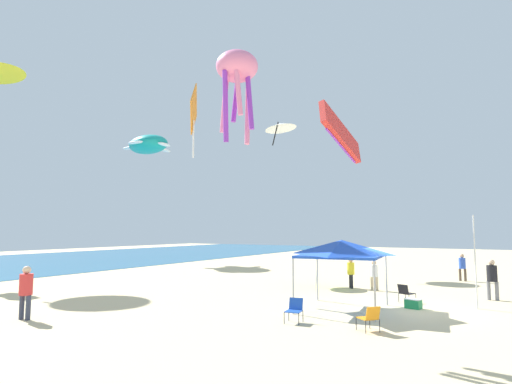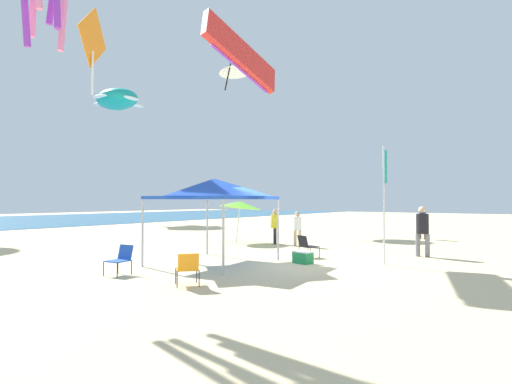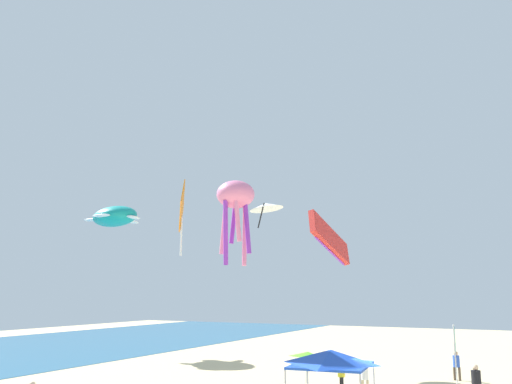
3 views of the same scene
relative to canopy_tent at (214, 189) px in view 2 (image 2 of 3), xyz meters
The scene contains 16 objects.
ground 3.36m from the canopy_tent, 61.29° to the right, with size 120.00×120.00×0.10m, color beige.
canopy_tent is the anchor object (origin of this frame).
beach_umbrella 6.60m from the canopy_tent, 30.21° to the left, with size 2.14×2.12×2.18m.
folding_chair_left_of_tent 4.18m from the canopy_tent, 148.33° to the right, with size 0.79×0.81×0.82m.
folding_chair_right_of_tent 3.98m from the canopy_tent, 33.72° to the right, with size 0.78×0.72×0.82m.
folding_chair_facing_ocean 3.76m from the canopy_tent, 167.31° to the left, with size 0.69×0.61×0.82m.
cooler_box 3.71m from the canopy_tent, 55.72° to the right, with size 0.54×0.70×0.40m.
banner_flag 5.58m from the canopy_tent, 57.62° to the right, with size 0.36×0.06×3.84m.
person_near_umbrella 13.37m from the canopy_tent, 15.48° to the right, with size 0.41×0.45×1.71m.
person_kite_handler 7.82m from the canopy_tent, 43.02° to the right, with size 0.44×0.49×1.86m.
person_beachcomber 6.18m from the canopy_tent, ahead, with size 0.37×0.42×1.57m.
person_by_tent 6.52m from the canopy_tent, 14.34° to the left, with size 0.40×0.39×1.65m.
kite_delta_white 18.43m from the canopy_tent, 35.85° to the left, with size 2.78×2.81×2.21m.
kite_turtle_teal 31.19m from the canopy_tent, 60.44° to the left, with size 6.59×6.57×2.34m.
kite_diamond_orange 11.41m from the canopy_tent, 83.30° to the left, with size 2.51×1.65×4.22m.
kite_parafoil_red 5.97m from the canopy_tent, 17.18° to the left, with size 4.21×0.96×2.54m.
Camera 2 is at (-11.27, -7.06, 2.08)m, focal length 28.60 mm.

